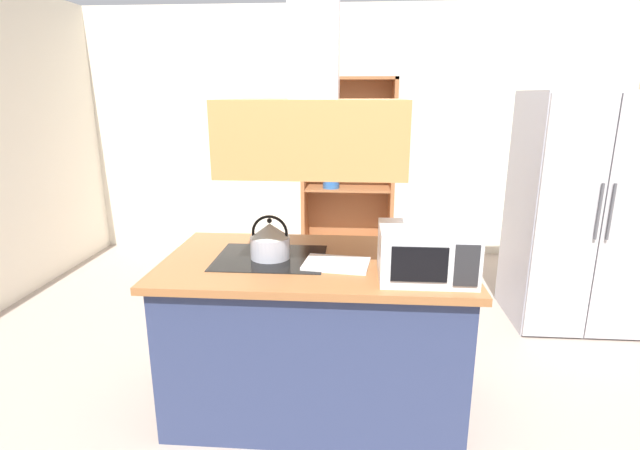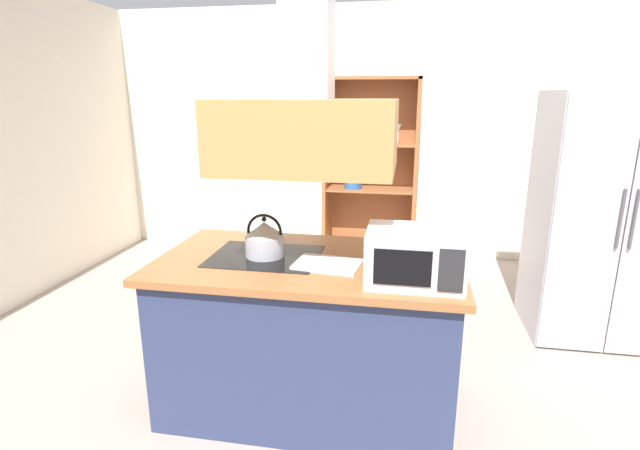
# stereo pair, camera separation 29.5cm
# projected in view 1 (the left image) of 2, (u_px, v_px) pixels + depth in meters

# --- Properties ---
(ground_plane) EXTENTS (7.80, 7.80, 0.00)m
(ground_plane) POSITION_uv_depth(u_px,v_px,m) (344.00, 407.00, 2.82)
(ground_plane) COLOR gray
(wall_back) EXTENTS (6.00, 0.12, 2.70)m
(wall_back) POSITION_uv_depth(u_px,v_px,m) (353.00, 134.00, 5.35)
(wall_back) COLOR silver
(wall_back) RESTS_ON ground
(kitchen_island) EXTENTS (1.66, 0.95, 0.90)m
(kitchen_island) POSITION_uv_depth(u_px,v_px,m) (315.00, 332.00, 2.76)
(kitchen_island) COLOR navy
(kitchen_island) RESTS_ON ground
(range_hood) EXTENTS (0.90, 0.70, 1.31)m
(range_hood) POSITION_uv_depth(u_px,v_px,m) (315.00, 110.00, 2.43)
(range_hood) COLOR #BC8046
(refrigerator) EXTENTS (0.90, 0.78, 1.81)m
(refrigerator) POSITION_uv_depth(u_px,v_px,m) (578.00, 211.00, 3.71)
(refrigerator) COLOR #AEB2C1
(refrigerator) RESTS_ON ground
(dish_cabinet) EXTENTS (1.00, 0.40, 1.95)m
(dish_cabinet) POSITION_uv_depth(u_px,v_px,m) (347.00, 180.00, 5.28)
(dish_cabinet) COLOR #A16138
(dish_cabinet) RESTS_ON ground
(kettle) EXTENTS (0.22, 0.22, 0.24)m
(kettle) POSITION_uv_depth(u_px,v_px,m) (270.00, 240.00, 2.63)
(kettle) COLOR #B0B5C3
(kettle) RESTS_ON kitchen_island
(cutting_board) EXTENTS (0.37, 0.28, 0.02)m
(cutting_board) POSITION_uv_depth(u_px,v_px,m) (336.00, 264.00, 2.54)
(cutting_board) COLOR white
(cutting_board) RESTS_ON kitchen_island
(microwave) EXTENTS (0.46, 0.35, 0.26)m
(microwave) POSITION_uv_depth(u_px,v_px,m) (427.00, 253.00, 2.34)
(microwave) COLOR silver
(microwave) RESTS_ON kitchen_island
(fruit_bowl) EXTENTS (0.23, 0.23, 0.13)m
(fruit_bowl) POSITION_uv_depth(u_px,v_px,m) (418.00, 244.00, 2.75)
(fruit_bowl) COLOR brown
(fruit_bowl) RESTS_ON kitchen_island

